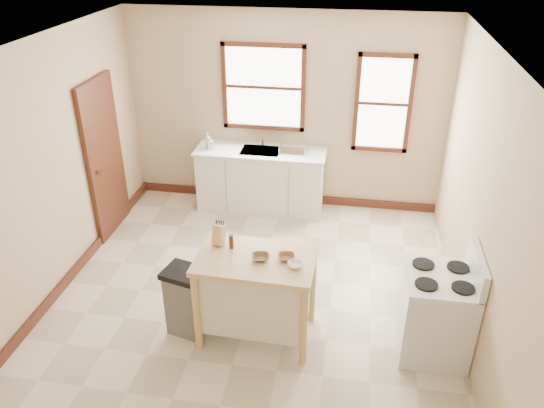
{
  "coord_description": "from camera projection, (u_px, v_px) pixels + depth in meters",
  "views": [
    {
      "loc": [
        1.0,
        -4.64,
        3.84
      ],
      "look_at": [
        0.17,
        0.4,
        1.06
      ],
      "focal_mm": 35.0,
      "sensor_mm": 36.0,
      "label": 1
    }
  ],
  "objects": [
    {
      "name": "floor",
      "position": [
        252.0,
        302.0,
        5.99
      ],
      "size": [
        5.0,
        5.0,
        0.0
      ],
      "primitive_type": "plane",
      "color": "beige",
      "rests_on": "ground"
    },
    {
      "name": "ceiling",
      "position": [
        246.0,
        51.0,
        4.66
      ],
      "size": [
        5.0,
        5.0,
        0.0
      ],
      "primitive_type": "plane",
      "rotation": [
        3.14,
        0.0,
        0.0
      ],
      "color": "white",
      "rests_on": "ground"
    },
    {
      "name": "wall_back",
      "position": [
        285.0,
        112.0,
        7.49
      ],
      "size": [
        4.5,
        0.04,
        2.8
      ],
      "primitive_type": "cube",
      "color": "tan",
      "rests_on": "ground"
    },
    {
      "name": "wall_left",
      "position": [
        43.0,
        176.0,
        5.65
      ],
      "size": [
        0.04,
        5.0,
        2.8
      ],
      "primitive_type": "cube",
      "color": "tan",
      "rests_on": "ground"
    },
    {
      "name": "wall_right",
      "position": [
        483.0,
        210.0,
        5.0
      ],
      "size": [
        0.04,
        5.0,
        2.8
      ],
      "primitive_type": "cube",
      "color": "tan",
      "rests_on": "ground"
    },
    {
      "name": "window_main",
      "position": [
        263.0,
        87.0,
        7.35
      ],
      "size": [
        1.17,
        0.06,
        1.22
      ],
      "primitive_type": null,
      "color": "#411B11",
      "rests_on": "wall_back"
    },
    {
      "name": "window_side",
      "position": [
        383.0,
        104.0,
        7.19
      ],
      "size": [
        0.77,
        0.06,
        1.37
      ],
      "primitive_type": null,
      "color": "#411B11",
      "rests_on": "wall_back"
    },
    {
      "name": "door_left",
      "position": [
        105.0,
        158.0,
        6.94
      ],
      "size": [
        0.06,
        0.9,
        2.1
      ],
      "primitive_type": "cube",
      "color": "#411B11",
      "rests_on": "ground"
    },
    {
      "name": "baseboard_back",
      "position": [
        283.0,
        197.0,
        8.11
      ],
      "size": [
        4.5,
        0.04,
        0.12
      ],
      "primitive_type": "cube",
      "color": "#411B11",
      "rests_on": "ground"
    },
    {
      "name": "baseboard_left",
      "position": [
        69.0,
        278.0,
        6.29
      ],
      "size": [
        0.04,
        5.0,
        0.12
      ],
      "primitive_type": "cube",
      "color": "#411B11",
      "rests_on": "ground"
    },
    {
      "name": "sink_counter",
      "position": [
        261.0,
        180.0,
        7.73
      ],
      "size": [
        1.86,
        0.62,
        0.92
      ],
      "primitive_type": null,
      "color": "silver",
      "rests_on": "ground"
    },
    {
      "name": "faucet",
      "position": [
        263.0,
        139.0,
        7.61
      ],
      "size": [
        0.03,
        0.03,
        0.22
      ],
      "primitive_type": "cylinder",
      "color": "silver",
      "rests_on": "sink_counter"
    },
    {
      "name": "soap_bottle_a",
      "position": [
        208.0,
        140.0,
        7.56
      ],
      "size": [
        0.11,
        0.11,
        0.22
      ],
      "primitive_type": "imported",
      "rotation": [
        0.0,
        0.0,
        0.39
      ],
      "color": "#B2B2B2",
      "rests_on": "sink_counter"
    },
    {
      "name": "soap_bottle_b",
      "position": [
        210.0,
        143.0,
        7.53
      ],
      "size": [
        0.1,
        0.1,
        0.17
      ],
      "primitive_type": "imported",
      "rotation": [
        0.0,
        0.0,
        0.35
      ],
      "color": "#B2B2B2",
      "rests_on": "sink_counter"
    },
    {
      "name": "dish_rack",
      "position": [
        293.0,
        149.0,
        7.44
      ],
      "size": [
        0.44,
        0.38,
        0.1
      ],
      "primitive_type": null,
      "rotation": [
        0.0,
        0.0,
        -0.26
      ],
      "color": "silver",
      "rests_on": "sink_counter"
    },
    {
      "name": "kitchen_island",
      "position": [
        256.0,
        297.0,
        5.33
      ],
      "size": [
        1.18,
        0.77,
        0.94
      ],
      "primitive_type": null,
      "rotation": [
        0.0,
        0.0,
        -0.03
      ],
      "color": "#D7B17F",
      "rests_on": "ground"
    },
    {
      "name": "knife_block",
      "position": [
        219.0,
        235.0,
        5.28
      ],
      "size": [
        0.12,
        0.12,
        0.2
      ],
      "primitive_type": null,
      "rotation": [
        0.0,
        0.0,
        -0.28
      ],
      "color": "#E0BF75",
      "rests_on": "kitchen_island"
    },
    {
      "name": "pepper_grinder",
      "position": [
        231.0,
        242.0,
        5.22
      ],
      "size": [
        0.05,
        0.05,
        0.15
      ],
      "primitive_type": "cylinder",
      "rotation": [
        0.0,
        0.0,
        -0.09
      ],
      "color": "#422611",
      "rests_on": "kitchen_island"
    },
    {
      "name": "bowl_a",
      "position": [
        260.0,
        257.0,
        5.07
      ],
      "size": [
        0.21,
        0.21,
        0.04
      ],
      "primitive_type": "imported",
      "rotation": [
        0.0,
        0.0,
        0.26
      ],
      "color": "brown",
      "rests_on": "kitchen_island"
    },
    {
      "name": "bowl_b",
      "position": [
        286.0,
        257.0,
        5.08
      ],
      "size": [
        0.19,
        0.19,
        0.04
      ],
      "primitive_type": "imported",
      "rotation": [
        0.0,
        0.0,
        0.17
      ],
      "color": "brown",
      "rests_on": "kitchen_island"
    },
    {
      "name": "bowl_c",
      "position": [
        295.0,
        265.0,
        4.96
      ],
      "size": [
        0.17,
        0.17,
        0.05
      ],
      "primitive_type": "imported",
      "rotation": [
        0.0,
        0.0,
        0.2
      ],
      "color": "white",
      "rests_on": "kitchen_island"
    },
    {
      "name": "trash_bin",
      "position": [
        186.0,
        301.0,
        5.41
      ],
      "size": [
        0.46,
        0.41,
        0.76
      ],
      "primitive_type": null,
      "rotation": [
        0.0,
        0.0,
        -0.24
      ],
      "color": "#5A5A58",
      "rests_on": "ground"
    },
    {
      "name": "gas_stove",
      "position": [
        438.0,
        302.0,
        5.09
      ],
      "size": [
        0.71,
        0.71,
        1.15
      ],
      "primitive_type": null,
      "color": "silver",
      "rests_on": "ground"
    }
  ]
}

